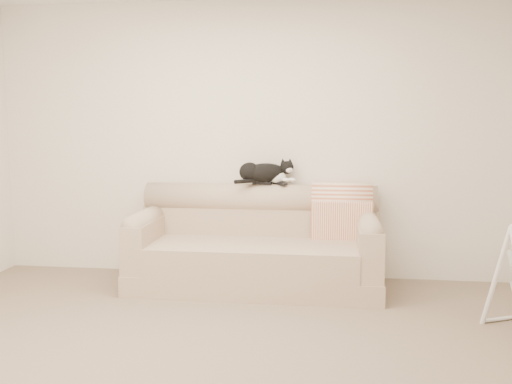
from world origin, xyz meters
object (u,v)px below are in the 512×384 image
sofa (256,247)px  remote_b (280,184)px  remote_a (262,183)px  tuxedo_cat (265,172)px

sofa → remote_b: (0.19, 0.23, 0.56)m
sofa → remote_a: remote_a is taller
remote_a → remote_b: size_ratio=1.16×
remote_a → remote_b: 0.17m
remote_b → tuxedo_cat: bearing=-179.3°
remote_a → tuxedo_cat: bearing=-16.4°
remote_a → tuxedo_cat: (0.03, -0.01, 0.10)m
remote_a → tuxedo_cat: tuxedo_cat is taller
sofa → tuxedo_cat: bearing=77.8°
tuxedo_cat → remote_a: bearing=163.6°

